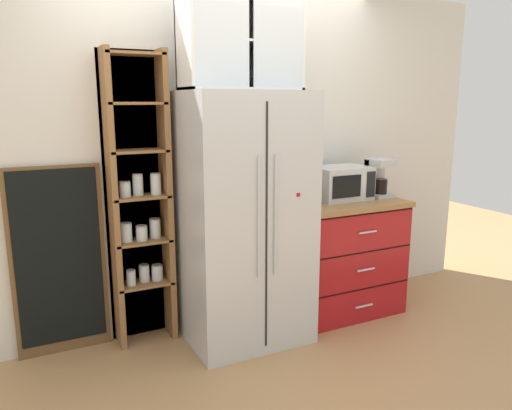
{
  "coord_description": "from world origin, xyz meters",
  "views": [
    {
      "loc": [
        -1.41,
        -3.04,
        1.69
      ],
      "look_at": [
        0.1,
        0.0,
        0.97
      ],
      "focal_mm": 34.42,
      "sensor_mm": 36.0,
      "label": 1
    }
  ],
  "objects_px": {
    "mug_charcoal": "(310,198)",
    "bottle_amber": "(345,186)",
    "mug_sage": "(349,196)",
    "chalkboard_menu": "(59,261)",
    "coffee_maker": "(378,178)",
    "microwave": "(341,183)",
    "bottle_clear": "(343,186)",
    "refrigerator": "(243,219)"
  },
  "relations": [
    {
      "from": "refrigerator",
      "to": "coffee_maker",
      "type": "bearing_deg",
      "value": 2.6
    },
    {
      "from": "mug_charcoal",
      "to": "bottle_clear",
      "type": "relative_size",
      "value": 0.42
    },
    {
      "from": "coffee_maker",
      "to": "chalkboard_menu",
      "type": "distance_m",
      "value": 2.49
    },
    {
      "from": "mug_charcoal",
      "to": "chalkboard_menu",
      "type": "relative_size",
      "value": 0.08
    },
    {
      "from": "mug_charcoal",
      "to": "bottle_clear",
      "type": "height_order",
      "value": "bottle_clear"
    },
    {
      "from": "coffee_maker",
      "to": "bottle_clear",
      "type": "xyz_separation_m",
      "value": [
        -0.34,
        0.01,
        -0.04
      ]
    },
    {
      "from": "bottle_clear",
      "to": "bottle_amber",
      "type": "bearing_deg",
      "value": -90.0
    },
    {
      "from": "mug_charcoal",
      "to": "bottle_amber",
      "type": "xyz_separation_m",
      "value": [
        0.33,
        0.0,
        0.06
      ]
    },
    {
      "from": "microwave",
      "to": "bottle_amber",
      "type": "height_order",
      "value": "microwave"
    },
    {
      "from": "microwave",
      "to": "mug_sage",
      "type": "distance_m",
      "value": 0.14
    },
    {
      "from": "coffee_maker",
      "to": "mug_charcoal",
      "type": "xyz_separation_m",
      "value": [
        -0.66,
        -0.02,
        -0.11
      ]
    },
    {
      "from": "coffee_maker",
      "to": "chalkboard_menu",
      "type": "xyz_separation_m",
      "value": [
        -2.44,
        0.27,
        -0.43
      ]
    },
    {
      "from": "refrigerator",
      "to": "mug_charcoal",
      "type": "xyz_separation_m",
      "value": [
        0.57,
        0.03,
        0.09
      ]
    },
    {
      "from": "refrigerator",
      "to": "coffee_maker",
      "type": "xyz_separation_m",
      "value": [
        1.24,
        0.06,
        0.2
      ]
    },
    {
      "from": "coffee_maker",
      "to": "mug_charcoal",
      "type": "height_order",
      "value": "coffee_maker"
    },
    {
      "from": "bottle_amber",
      "to": "bottle_clear",
      "type": "bearing_deg",
      "value": 90.0
    },
    {
      "from": "microwave",
      "to": "bottle_amber",
      "type": "xyz_separation_m",
      "value": [
        -0.0,
        -0.06,
        -0.02
      ]
    },
    {
      "from": "microwave",
      "to": "mug_sage",
      "type": "height_order",
      "value": "microwave"
    },
    {
      "from": "coffee_maker",
      "to": "mug_sage",
      "type": "height_order",
      "value": "coffee_maker"
    },
    {
      "from": "mug_charcoal",
      "to": "bottle_clear",
      "type": "bearing_deg",
      "value": 6.34
    },
    {
      "from": "coffee_maker",
      "to": "bottle_amber",
      "type": "bearing_deg",
      "value": -176.54
    },
    {
      "from": "chalkboard_menu",
      "to": "mug_charcoal",
      "type": "bearing_deg",
      "value": -9.3
    },
    {
      "from": "refrigerator",
      "to": "microwave",
      "type": "distance_m",
      "value": 0.92
    },
    {
      "from": "chalkboard_menu",
      "to": "coffee_maker",
      "type": "bearing_deg",
      "value": -6.29
    },
    {
      "from": "mug_charcoal",
      "to": "mug_sage",
      "type": "distance_m",
      "value": 0.33
    },
    {
      "from": "mug_sage",
      "to": "chalkboard_menu",
      "type": "distance_m",
      "value": 2.15
    },
    {
      "from": "coffee_maker",
      "to": "chalkboard_menu",
      "type": "height_order",
      "value": "chalkboard_menu"
    },
    {
      "from": "mug_sage",
      "to": "bottle_clear",
      "type": "relative_size",
      "value": 0.44
    },
    {
      "from": "microwave",
      "to": "bottle_amber",
      "type": "relative_size",
      "value": 1.73
    },
    {
      "from": "microwave",
      "to": "refrigerator",
      "type": "bearing_deg",
      "value": -173.78
    },
    {
      "from": "mug_charcoal",
      "to": "bottle_amber",
      "type": "bearing_deg",
      "value": 0.24
    },
    {
      "from": "bottle_amber",
      "to": "bottle_clear",
      "type": "height_order",
      "value": "bottle_clear"
    },
    {
      "from": "bottle_clear",
      "to": "refrigerator",
      "type": "bearing_deg",
      "value": -175.52
    },
    {
      "from": "microwave",
      "to": "bottle_clear",
      "type": "xyz_separation_m",
      "value": [
        -0.0,
        -0.03,
        -0.02
      ]
    },
    {
      "from": "microwave",
      "to": "coffee_maker",
      "type": "relative_size",
      "value": 1.42
    },
    {
      "from": "bottle_amber",
      "to": "coffee_maker",
      "type": "bearing_deg",
      "value": 3.46
    },
    {
      "from": "microwave",
      "to": "bottle_amber",
      "type": "distance_m",
      "value": 0.07
    },
    {
      "from": "coffee_maker",
      "to": "mug_sage",
      "type": "xyz_separation_m",
      "value": [
        -0.34,
        -0.07,
        -0.11
      ]
    },
    {
      "from": "refrigerator",
      "to": "microwave",
      "type": "xyz_separation_m",
      "value": [
        0.9,
        0.1,
        0.17
      ]
    },
    {
      "from": "coffee_maker",
      "to": "bottle_clear",
      "type": "height_order",
      "value": "coffee_maker"
    },
    {
      "from": "microwave",
      "to": "bottle_amber",
      "type": "bearing_deg",
      "value": -91.21
    },
    {
      "from": "mug_sage",
      "to": "bottle_amber",
      "type": "xyz_separation_m",
      "value": [
        -0.0,
        0.05,
        0.07
      ]
    }
  ]
}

